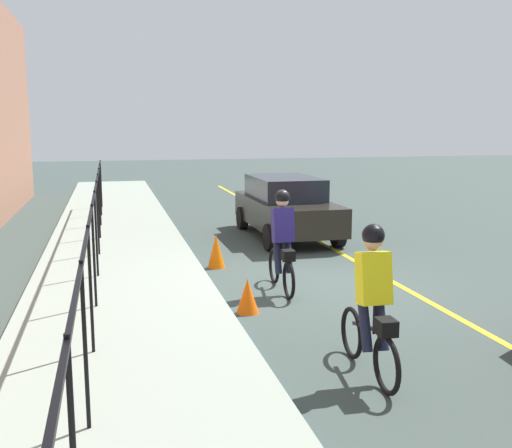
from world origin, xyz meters
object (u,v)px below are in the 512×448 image
Objects in this scene: traffic_cone_far at (216,251)px; cyclist_follow at (372,302)px; cyclist_lead at (282,242)px; parked_sedan_rear at (286,206)px; traffic_cone_near at (248,296)px.

cyclist_follow is at bearing -172.14° from traffic_cone_far.
cyclist_lead is 3.70m from cyclist_follow.
parked_sedan_rear is 6.31× the size of traffic_cone_far.
cyclist_lead reaches higher than traffic_cone_far.
cyclist_lead and cyclist_follow have the same top height.
traffic_cone_near is 0.79× the size of traffic_cone_far.
traffic_cone_near is at bearing 19.33° from cyclist_follow.
traffic_cone_far is at bearing 9.71° from cyclist_follow.
cyclist_lead is 0.41× the size of parked_sedan_rear.
traffic_cone_far is (3.08, -0.05, 0.07)m from traffic_cone_near.
cyclist_lead is 2.61× the size of traffic_cone_far.
cyclist_follow is at bearing -178.38° from cyclist_lead.
cyclist_follow is (-3.70, 0.01, 0.00)m from cyclist_lead.
traffic_cone_near is at bearing 141.10° from cyclist_lead.
cyclist_lead reaches higher than traffic_cone_near.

